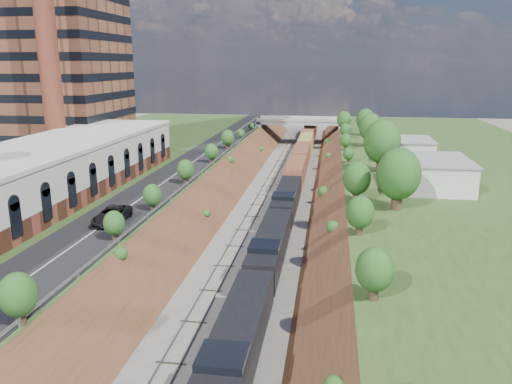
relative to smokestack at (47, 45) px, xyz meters
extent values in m
cube|color=#314F20|center=(3.00, 4.00, -22.50)|extent=(44.00, 180.00, 5.00)
cube|color=#314F20|center=(69.00, 4.00, -22.50)|extent=(44.00, 180.00, 5.00)
cube|color=brown|center=(25.00, 4.00, -25.00)|extent=(10.00, 180.00, 10.00)
cube|color=brown|center=(47.00, 4.00, -25.00)|extent=(10.00, 180.00, 10.00)
cube|color=gray|center=(33.40, 4.00, -24.91)|extent=(1.58, 180.00, 0.18)
cube|color=gray|center=(38.60, 4.00, -24.91)|extent=(1.58, 180.00, 0.18)
cube|color=black|center=(20.50, 4.00, -19.95)|extent=(8.00, 180.00, 0.10)
cube|color=#99999E|center=(24.60, 4.00, -19.45)|extent=(0.06, 171.00, 0.30)
cube|color=brown|center=(8.00, -18.00, -18.90)|extent=(14.00, 62.00, 2.20)
cube|color=beige|center=(8.00, -18.00, -15.65)|extent=(14.00, 62.00, 4.30)
cube|color=beige|center=(8.00, -18.00, -13.25)|extent=(14.30, 62.30, 0.50)
cube|color=brown|center=(-8.00, 16.00, 2.00)|extent=(22.00, 22.00, 44.00)
cylinder|color=brown|center=(0.00, 0.00, 0.00)|extent=(3.20, 3.20, 40.00)
cube|color=gray|center=(24.50, 66.00, -21.90)|extent=(1.50, 8.00, 6.20)
cube|color=gray|center=(47.50, 66.00, -21.90)|extent=(1.50, 8.00, 6.20)
cube|color=gray|center=(36.00, 66.00, -18.80)|extent=(24.00, 8.00, 1.00)
cube|color=gray|center=(36.00, 62.00, -18.00)|extent=(24.00, 0.30, 0.80)
cube|color=gray|center=(36.00, 70.00, -18.00)|extent=(24.00, 0.30, 0.80)
cube|color=silver|center=(59.50, -4.00, -18.00)|extent=(9.00, 12.00, 4.00)
cube|color=silver|center=(59.00, 18.00, -18.20)|extent=(8.00, 10.00, 3.60)
cylinder|color=#473323|center=(53.00, -16.00, -18.69)|extent=(1.30, 1.30, 2.62)
ellipsoid|color=#27571E|center=(53.00, -16.00, -15.54)|extent=(5.25, 5.25, 6.30)
cylinder|color=#473323|center=(24.20, -36.00, -19.39)|extent=(0.66, 0.66, 1.22)
ellipsoid|color=#27571E|center=(24.20, -36.00, -17.92)|extent=(2.45, 2.45, 2.94)
cube|color=black|center=(38.60, -43.86, -22.54)|extent=(3.15, 18.92, 3.12)
cube|color=black|center=(38.60, -48.82, -20.90)|extent=(3.09, 3.10, 0.90)
cube|color=black|center=(38.60, -23.94, -22.54)|extent=(3.15, 18.92, 3.12)
cube|color=black|center=(38.60, -4.02, -22.54)|extent=(3.15, 18.92, 3.12)
cube|color=brown|center=(38.60, 48.37, -22.21)|extent=(3.15, 83.84, 3.78)
imported|color=black|center=(21.16, -26.27, -19.03)|extent=(3.21, 6.39, 1.74)
camera|label=1|loc=(44.87, -76.03, -2.75)|focal=35.00mm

